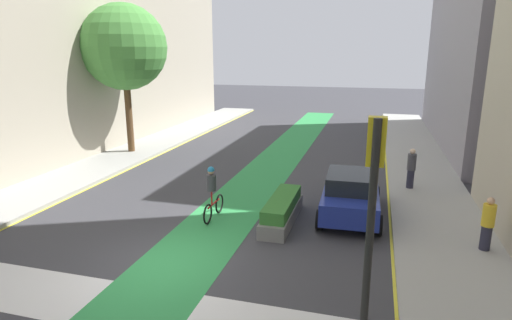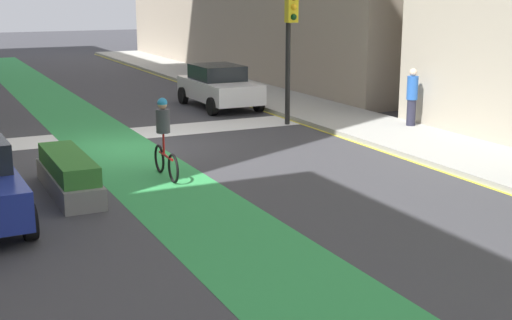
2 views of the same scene
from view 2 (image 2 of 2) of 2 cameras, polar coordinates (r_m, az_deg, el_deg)
name	(u,v)px [view 2 (image 2 of 2)]	position (r m, az deg, el deg)	size (l,w,h in m)	color
ground_plane	(133,148)	(19.77, -9.92, 0.95)	(120.00, 120.00, 0.00)	#38383D
bike_lane_paint	(116,150)	(19.65, -11.26, 0.83)	(2.40, 60.00, 0.01)	#2D8C47
crosswalk_band	(115,135)	(21.66, -11.39, 1.99)	(12.00, 1.80, 0.01)	silver
sidewalk_left	(360,124)	(22.90, 8.42, 2.92)	(3.00, 60.00, 0.15)	#9E9E99
curb_stripe_left	(320,130)	(22.12, 5.19, 2.45)	(0.16, 60.00, 0.01)	yellow
traffic_signal_near_left	(290,32)	(22.55, 2.77, 10.28)	(0.35, 0.52, 4.22)	black
car_white_left_near	(219,86)	(26.27, -3.03, 6.00)	(2.03, 4.20, 1.57)	silver
cyclist_in_lane	(164,136)	(16.41, -7.45, 1.93)	(0.32, 1.73, 1.86)	black
pedestrian_sidewalk_left_a	(412,96)	(22.35, 12.52, 5.05)	(0.34, 0.34, 1.78)	#262638
median_planter	(69,175)	(15.60, -14.93, -1.16)	(0.83, 3.30, 0.85)	slate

